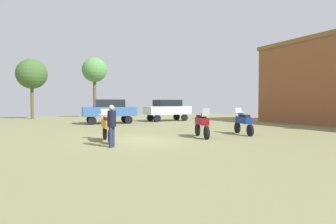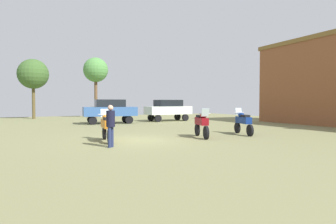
{
  "view_description": "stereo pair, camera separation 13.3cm",
  "coord_description": "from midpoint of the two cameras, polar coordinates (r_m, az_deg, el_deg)",
  "views": [
    {
      "loc": [
        -4.42,
        -12.46,
        1.8
      ],
      "look_at": [
        3.19,
        3.04,
        1.21
      ],
      "focal_mm": 30.53,
      "sensor_mm": 36.0,
      "label": 1
    },
    {
      "loc": [
        -4.3,
        -12.52,
        1.8
      ],
      "look_at": [
        3.19,
        3.04,
        1.21
      ],
      "focal_mm": 30.53,
      "sensor_mm": 36.0,
      "label": 2
    }
  ],
  "objects": [
    {
      "name": "car_1",
      "position": [
        24.18,
        -11.8,
        0.48
      ],
      "size": [
        4.45,
        2.18,
        2.0
      ],
      "rotation": [
        0.0,
        0.0,
        1.48
      ],
      "color": "black",
      "rests_on": "ground"
    },
    {
      "name": "motorcycle_5",
      "position": [
        13.19,
        -12.32,
        -2.68
      ],
      "size": [
        0.62,
        2.22,
        1.46
      ],
      "rotation": [
        0.0,
        0.0,
        -0.09
      ],
      "color": "black",
      "rests_on": "ground"
    },
    {
      "name": "ground_plane",
      "position": [
        13.35,
        -6.87,
        -5.75
      ],
      "size": [
        44.0,
        52.0,
        0.02
      ],
      "color": "olive"
    },
    {
      "name": "tree_3",
      "position": [
        33.74,
        -25.66,
        6.82
      ],
      "size": [
        3.16,
        3.16,
        6.36
      ],
      "color": "brown",
      "rests_on": "ground"
    },
    {
      "name": "tree_5",
      "position": [
        34.35,
        -14.58,
        8.02
      ],
      "size": [
        2.83,
        2.83,
        6.94
      ],
      "color": "brown",
      "rests_on": "ground"
    },
    {
      "name": "motorcycle_6",
      "position": [
        14.46,
        6.55,
        -2.22
      ],
      "size": [
        0.79,
        2.11,
        1.48
      ],
      "rotation": [
        0.0,
        0.0,
        2.87
      ],
      "color": "black",
      "rests_on": "ground"
    },
    {
      "name": "person_2",
      "position": [
        11.43,
        -11.5,
        -2.12
      ],
      "size": [
        0.48,
        0.48,
        1.67
      ],
      "rotation": [
        0.0,
        0.0,
        0.78
      ],
      "color": "#212A4F",
      "rests_on": "ground"
    },
    {
      "name": "motorcycle_4",
      "position": [
        16.22,
        14.56,
        -1.86
      ],
      "size": [
        0.79,
        2.13,
        1.45
      ],
      "rotation": [
        0.0,
        0.0,
        -0.26
      ],
      "color": "black",
      "rests_on": "ground"
    },
    {
      "name": "car_3",
      "position": [
        27.0,
        -0.26,
        0.67
      ],
      "size": [
        4.41,
        2.07,
        2.0
      ],
      "rotation": [
        0.0,
        0.0,
        1.63
      ],
      "color": "black",
      "rests_on": "ground"
    }
  ]
}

